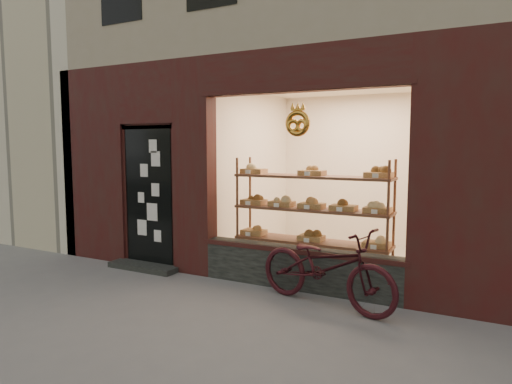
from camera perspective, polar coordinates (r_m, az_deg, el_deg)
The scene contains 4 objects.
ground at distance 4.64m, azimuth -10.70°, elevation -18.14°, with size 90.00×90.00×0.00m, color slate.
neighbor_left at distance 15.32m, azimuth -27.19°, elevation 15.12°, with size 12.00×7.00×9.00m, color silver.
display_shelf at distance 6.34m, azimuth 6.95°, elevation -3.47°, with size 2.20×0.45×1.70m.
bicycle at distance 5.44m, azimuth 8.71°, elevation -9.18°, with size 0.63×1.80×0.95m, color black.
Camera 1 is at (2.66, -3.30, 1.89)m, focal length 32.00 mm.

